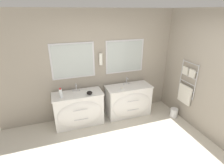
{
  "coord_description": "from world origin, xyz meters",
  "views": [
    {
      "loc": [
        -1.19,
        -1.98,
        2.55
      ],
      "look_at": [
        -0.04,
        1.37,
        1.05
      ],
      "focal_mm": 28.0,
      "sensor_mm": 36.0,
      "label": 1
    }
  ],
  "objects_px": {
    "vanity_right": "(129,101)",
    "waste_bin": "(174,112)",
    "toiletry_bottle": "(61,93)",
    "amenity_bowl": "(89,93)",
    "vanity_left": "(79,109)"
  },
  "relations": [
    {
      "from": "amenity_bowl",
      "to": "toiletry_bottle",
      "type": "bearing_deg",
      "value": 175.58
    },
    {
      "from": "vanity_left",
      "to": "toiletry_bottle",
      "type": "distance_m",
      "value": 0.61
    },
    {
      "from": "vanity_right",
      "to": "waste_bin",
      "type": "bearing_deg",
      "value": -24.33
    },
    {
      "from": "amenity_bowl",
      "to": "waste_bin",
      "type": "bearing_deg",
      "value": -10.43
    },
    {
      "from": "vanity_left",
      "to": "vanity_right",
      "type": "bearing_deg",
      "value": 0.0
    },
    {
      "from": "vanity_right",
      "to": "waste_bin",
      "type": "distance_m",
      "value": 1.21
    },
    {
      "from": "toiletry_bottle",
      "to": "waste_bin",
      "type": "height_order",
      "value": "toiletry_bottle"
    },
    {
      "from": "amenity_bowl",
      "to": "waste_bin",
      "type": "height_order",
      "value": "amenity_bowl"
    },
    {
      "from": "toiletry_bottle",
      "to": "amenity_bowl",
      "type": "bearing_deg",
      "value": -4.42
    },
    {
      "from": "vanity_right",
      "to": "amenity_bowl",
      "type": "bearing_deg",
      "value": -174.45
    },
    {
      "from": "vanity_right",
      "to": "waste_bin",
      "type": "xyz_separation_m",
      "value": [
        1.07,
        -0.48,
        -0.29
      ]
    },
    {
      "from": "amenity_bowl",
      "to": "waste_bin",
      "type": "xyz_separation_m",
      "value": [
        2.09,
        -0.39,
        -0.72
      ]
    },
    {
      "from": "vanity_right",
      "to": "amenity_bowl",
      "type": "distance_m",
      "value": 1.11
    },
    {
      "from": "waste_bin",
      "to": "vanity_left",
      "type": "bearing_deg",
      "value": 168.33
    },
    {
      "from": "toiletry_bottle",
      "to": "amenity_bowl",
      "type": "height_order",
      "value": "toiletry_bottle"
    }
  ]
}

